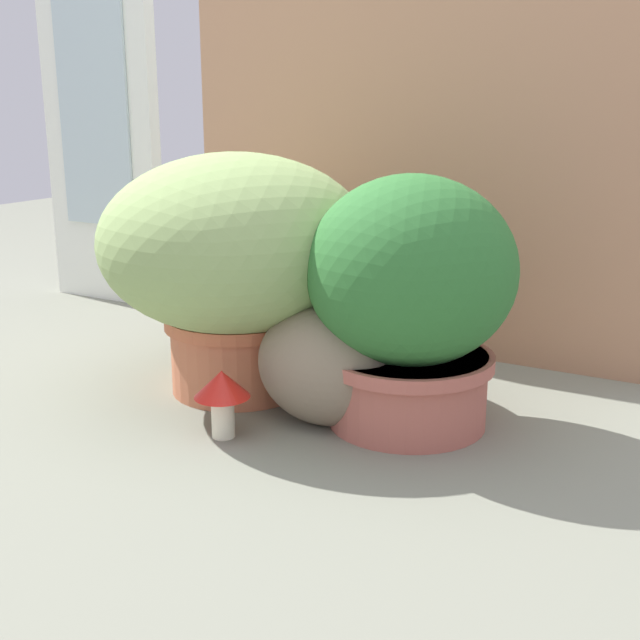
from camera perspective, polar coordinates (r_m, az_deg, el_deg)
name	(u,v)px	position (r m, az deg, el deg)	size (l,w,h in m)	color
ground_plane	(287,413)	(1.57, -2.35, -6.45)	(6.00, 6.00, 0.00)	gray
cardboard_backdrop	(413,159)	(1.91, 6.51, 11.06)	(1.16, 0.03, 0.89)	tan
window_panel_white	(100,128)	(2.45, -15.04, 12.81)	(0.39, 0.05, 0.99)	white
grass_planter	(236,255)	(1.63, -5.89, 4.52)	(0.54, 0.54, 0.48)	#C16C49
leafy_planter	(410,296)	(1.46, 6.30, 1.66)	(0.37, 0.37, 0.46)	#B56152
cat	(332,361)	(1.48, 0.85, -2.89)	(0.38, 0.18, 0.32)	gray
mushroom_ornament_red	(222,391)	(1.44, -6.83, -4.91)	(0.10, 0.10, 0.12)	#EEEAC8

